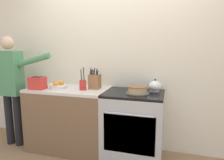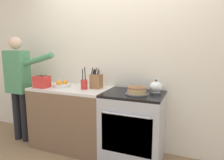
{
  "view_description": "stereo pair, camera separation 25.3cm",
  "coord_description": "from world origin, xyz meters",
  "px_view_note": "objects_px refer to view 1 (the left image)",
  "views": [
    {
      "loc": [
        0.7,
        -2.13,
        1.45
      ],
      "look_at": [
        -0.0,
        0.27,
        1.03
      ],
      "focal_mm": 32.0,
      "sensor_mm": 36.0,
      "label": 1
    },
    {
      "loc": [
        0.93,
        -2.05,
        1.45
      ],
      "look_at": [
        -0.0,
        0.27,
        1.03
      ],
      "focal_mm": 32.0,
      "sensor_mm": 36.0,
      "label": 2
    }
  ],
  "objects_px": {
    "utensil_crock": "(83,85)",
    "toaster": "(38,83)",
    "knife_block": "(95,81)",
    "person_baker": "(11,82)",
    "layer_cake": "(137,90)",
    "tea_kettle": "(155,86)",
    "stove_range": "(133,126)",
    "fruit_bowl": "(59,86)"
  },
  "relations": [
    {
      "from": "stove_range",
      "to": "fruit_bowl",
      "type": "relative_size",
      "value": 3.61
    },
    {
      "from": "utensil_crock",
      "to": "fruit_bowl",
      "type": "xyz_separation_m",
      "value": [
        -0.37,
        0.01,
        -0.04
      ]
    },
    {
      "from": "utensil_crock",
      "to": "toaster",
      "type": "bearing_deg",
      "value": -168.7
    },
    {
      "from": "stove_range",
      "to": "fruit_bowl",
      "type": "height_order",
      "value": "fruit_bowl"
    },
    {
      "from": "layer_cake",
      "to": "utensil_crock",
      "type": "xyz_separation_m",
      "value": [
        -0.73,
        0.01,
        0.03
      ]
    },
    {
      "from": "stove_range",
      "to": "person_baker",
      "type": "relative_size",
      "value": 0.55
    },
    {
      "from": "stove_range",
      "to": "utensil_crock",
      "type": "distance_m",
      "value": 0.85
    },
    {
      "from": "layer_cake",
      "to": "person_baker",
      "type": "relative_size",
      "value": 0.18
    },
    {
      "from": "knife_block",
      "to": "person_baker",
      "type": "height_order",
      "value": "person_baker"
    },
    {
      "from": "stove_range",
      "to": "tea_kettle",
      "type": "height_order",
      "value": "tea_kettle"
    },
    {
      "from": "toaster",
      "to": "fruit_bowl",
      "type": "bearing_deg",
      "value": 29.33
    },
    {
      "from": "stove_range",
      "to": "tea_kettle",
      "type": "distance_m",
      "value": 0.58
    },
    {
      "from": "knife_block",
      "to": "layer_cake",
      "type": "bearing_deg",
      "value": -11.71
    },
    {
      "from": "toaster",
      "to": "person_baker",
      "type": "xyz_separation_m",
      "value": [
        -0.47,
        0.03,
        -0.01
      ]
    },
    {
      "from": "utensil_crock",
      "to": "toaster",
      "type": "xyz_separation_m",
      "value": [
        -0.61,
        -0.12,
        0.01
      ]
    },
    {
      "from": "utensil_crock",
      "to": "fruit_bowl",
      "type": "relative_size",
      "value": 1.25
    },
    {
      "from": "tea_kettle",
      "to": "fruit_bowl",
      "type": "xyz_separation_m",
      "value": [
        -1.3,
        -0.17,
        -0.04
      ]
    },
    {
      "from": "stove_range",
      "to": "utensil_crock",
      "type": "relative_size",
      "value": 2.9
    },
    {
      "from": "toaster",
      "to": "person_baker",
      "type": "distance_m",
      "value": 0.47
    },
    {
      "from": "stove_range",
      "to": "toaster",
      "type": "height_order",
      "value": "toaster"
    },
    {
      "from": "layer_cake",
      "to": "tea_kettle",
      "type": "distance_m",
      "value": 0.27
    },
    {
      "from": "tea_kettle",
      "to": "knife_block",
      "type": "bearing_deg",
      "value": -175.6
    },
    {
      "from": "tea_kettle",
      "to": "person_baker",
      "type": "height_order",
      "value": "person_baker"
    },
    {
      "from": "person_baker",
      "to": "knife_block",
      "type": "bearing_deg",
      "value": 8.45
    },
    {
      "from": "tea_kettle",
      "to": "knife_block",
      "type": "height_order",
      "value": "knife_block"
    },
    {
      "from": "fruit_bowl",
      "to": "person_baker",
      "type": "xyz_separation_m",
      "value": [
        -0.7,
        -0.11,
        0.04
      ]
    },
    {
      "from": "layer_cake",
      "to": "person_baker",
      "type": "height_order",
      "value": "person_baker"
    },
    {
      "from": "stove_range",
      "to": "fruit_bowl",
      "type": "distance_m",
      "value": 1.15
    },
    {
      "from": "knife_block",
      "to": "fruit_bowl",
      "type": "relative_size",
      "value": 1.18
    },
    {
      "from": "knife_block",
      "to": "stove_range",
      "type": "bearing_deg",
      "value": -8.52
    },
    {
      "from": "knife_block",
      "to": "toaster",
      "type": "bearing_deg",
      "value": -162.04
    },
    {
      "from": "stove_range",
      "to": "knife_block",
      "type": "distance_m",
      "value": 0.78
    },
    {
      "from": "knife_block",
      "to": "person_baker",
      "type": "relative_size",
      "value": 0.18
    },
    {
      "from": "utensil_crock",
      "to": "stove_range",
      "type": "bearing_deg",
      "value": 2.79
    },
    {
      "from": "tea_kettle",
      "to": "toaster",
      "type": "bearing_deg",
      "value": -168.98
    },
    {
      "from": "stove_range",
      "to": "utensil_crock",
      "type": "height_order",
      "value": "utensil_crock"
    },
    {
      "from": "layer_cake",
      "to": "utensil_crock",
      "type": "bearing_deg",
      "value": 179.24
    },
    {
      "from": "tea_kettle",
      "to": "knife_block",
      "type": "xyz_separation_m",
      "value": [
        -0.81,
        -0.06,
        0.03
      ]
    },
    {
      "from": "knife_block",
      "to": "person_baker",
      "type": "xyz_separation_m",
      "value": [
        -1.2,
        -0.21,
        -0.03
      ]
    },
    {
      "from": "knife_block",
      "to": "fruit_bowl",
      "type": "xyz_separation_m",
      "value": [
        -0.5,
        -0.1,
        -0.07
      ]
    },
    {
      "from": "knife_block",
      "to": "utensil_crock",
      "type": "bearing_deg",
      "value": -136.98
    },
    {
      "from": "layer_cake",
      "to": "utensil_crock",
      "type": "height_order",
      "value": "utensil_crock"
    }
  ]
}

